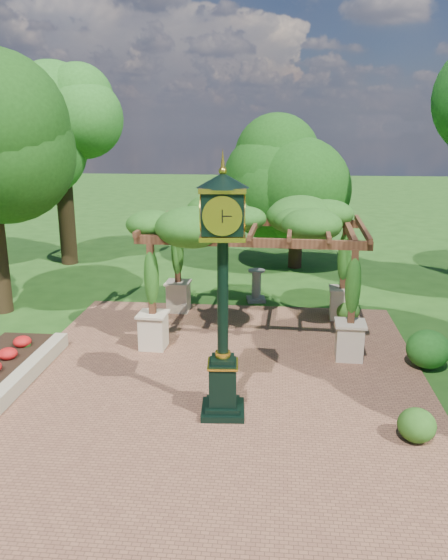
{
  "coord_description": "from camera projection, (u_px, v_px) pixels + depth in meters",
  "views": [
    {
      "loc": [
        1.31,
        -10.67,
        5.92
      ],
      "look_at": [
        0.0,
        2.5,
        2.2
      ],
      "focal_mm": 35.0,
      "sensor_mm": 36.0,
      "label": 1
    }
  ],
  "objects": [
    {
      "name": "tree_north",
      "position": [
        298.0,
        172.0,
        22.75
      ],
      "size": [
        3.89,
        3.89,
        6.0
      ],
      "color": "#382116",
      "rests_on": "ground"
    },
    {
      "name": "pergola",
      "position": [
        255.0,
        228.0,
        15.41
      ],
      "size": [
        6.26,
        4.08,
        3.85
      ],
      "rotation": [
        0.0,
        0.0,
        -0.04
      ],
      "color": "beige",
      "rests_on": "brick_plaza"
    },
    {
      "name": "brick_plaza",
      "position": [
        218.0,
        386.0,
        12.91
      ],
      "size": [
        10.0,
        12.0,
        0.04
      ],
      "primitive_type": "cube",
      "color": "brown",
      "rests_on": "ground"
    },
    {
      "name": "shrub_mid",
      "position": [
        428.0,
        349.0,
        13.73
      ],
      "size": [
        1.42,
        1.42,
        0.97
      ],
      "primitive_type": "ellipsoid",
      "rotation": [
        0.0,
        0.0,
        -0.41
      ],
      "color": "#1E5A19",
      "rests_on": "brick_plaza"
    },
    {
      "name": "shrub_front",
      "position": [
        417.0,
        425.0,
        10.53
      ],
      "size": [
        0.89,
        0.89,
        0.66
      ],
      "primitive_type": "ellipsoid",
      "rotation": [
        0.0,
        0.0,
        -0.25
      ],
      "color": "#285618",
      "rests_on": "brick_plaza"
    },
    {
      "name": "sundial",
      "position": [
        256.0,
        287.0,
        19.11
      ],
      "size": [
        0.72,
        0.72,
        1.13
      ],
      "rotation": [
        0.0,
        0.0,
        0.16
      ],
      "color": "gray",
      "rests_on": "ground"
    },
    {
      "name": "tree_west_far",
      "position": [
        59.0,
        125.0,
        22.93
      ],
      "size": [
        3.54,
        3.54,
        8.82
      ],
      "color": "black",
      "rests_on": "ground"
    },
    {
      "name": "ground",
      "position": [
        213.0,
        407.0,
        11.95
      ],
      "size": [
        120.0,
        120.0,
        0.0
      ],
      "primitive_type": "plane",
      "color": "#1E4714",
      "rests_on": "ground"
    },
    {
      "name": "border_wall",
      "position": [
        21.0,
        379.0,
        12.82
      ],
      "size": [
        0.35,
        5.0,
        0.4
      ],
      "primitive_type": "cube",
      "color": "#C6B793",
      "rests_on": "ground"
    },
    {
      "name": "pedestal_clock",
      "position": [
        223.0,
        275.0,
        10.82
      ],
      "size": [
        1.09,
        1.09,
        5.16
      ],
      "rotation": [
        0.0,
        0.0,
        0.08
      ],
      "color": "black",
      "rests_on": "brick_plaza"
    },
    {
      "name": "shrub_back",
      "position": [
        348.0,
        311.0,
        17.06
      ],
      "size": [
        0.89,
        0.89,
        0.66
      ],
      "primitive_type": "ellipsoid",
      "rotation": [
        0.0,
        0.0,
        0.23
      ],
      "color": "#32651D",
      "rests_on": "brick_plaza"
    }
  ]
}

